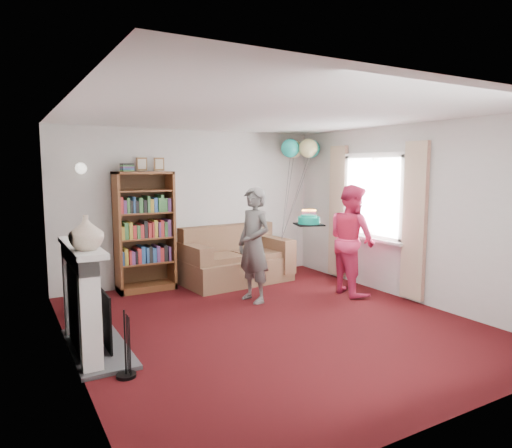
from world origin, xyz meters
TOP-DOWN VIEW (x-y plane):
  - ground at (0.00, 0.00)m, footprint 5.00×5.00m
  - wall_back at (0.00, 2.51)m, footprint 4.50×0.02m
  - wall_left at (-2.26, 0.00)m, footprint 0.02×5.00m
  - wall_right at (2.26, 0.00)m, footprint 0.02×5.00m
  - ceiling at (0.00, 0.00)m, footprint 4.50×5.00m
  - fireplace at (-2.09, 0.19)m, footprint 0.55×1.80m
  - window_bay at (2.21, 0.60)m, footprint 0.14×2.02m
  - wall_sconce at (-1.75, 2.36)m, footprint 0.16×0.23m
  - bookcase at (-0.89, 2.30)m, footprint 0.87×0.42m
  - sofa at (0.56, 2.07)m, footprint 1.74×0.92m
  - wicker_basket at (-1.90, 1.47)m, footprint 0.38×0.38m
  - person_striped at (0.28, 0.92)m, footprint 0.49×0.65m
  - person_magenta at (1.74, 0.55)m, footprint 0.70×0.86m
  - birthday_cake at (1.10, 0.75)m, footprint 0.38×0.38m
  - balloons at (1.84, 2.02)m, footprint 0.92×0.76m
  - mantel_vase at (-2.12, -0.15)m, footprint 0.36×0.36m

SIDE VIEW (x-z plane):
  - ground at x=0.00m, z-range 0.00..0.00m
  - wicker_basket at x=-1.90m, z-range -0.02..0.33m
  - sofa at x=0.56m, z-range -0.12..0.81m
  - fireplace at x=-2.09m, z-range -0.05..1.07m
  - person_striped at x=0.28m, z-range 0.00..1.62m
  - person_magenta at x=1.74m, z-range 0.00..1.64m
  - bookcase at x=-0.89m, z-range -0.12..1.92m
  - birthday_cake at x=1.10m, z-range 1.02..1.24m
  - window_bay at x=2.21m, z-range 0.10..2.30m
  - wall_back at x=0.00m, z-range 0.00..2.50m
  - wall_left at x=-2.26m, z-range 0.00..2.50m
  - wall_right at x=2.26m, z-range 0.00..2.50m
  - mantel_vase at x=-2.12m, z-range 1.12..1.45m
  - wall_sconce at x=-1.75m, z-range 1.80..1.96m
  - balloons at x=1.84m, z-range 1.37..3.07m
  - ceiling at x=0.00m, z-range 2.50..2.51m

